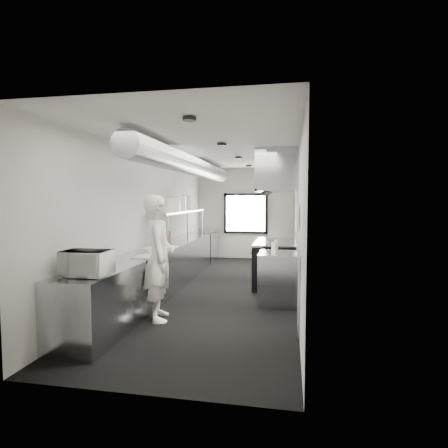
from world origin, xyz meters
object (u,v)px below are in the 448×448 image
at_px(line_cook, 159,258).
at_px(squeeze_bottle_c, 276,248).
at_px(pass_shelf, 180,212).
at_px(plate_stack_b, 175,204).
at_px(range, 275,263).
at_px(deli_tub_b, 102,261).
at_px(deli_tub_a, 103,262).
at_px(squeeze_bottle_d, 273,247).
at_px(prep_counter, 159,271).
at_px(plate_stack_c, 181,203).
at_px(cutting_board, 159,247).
at_px(squeeze_bottle_e, 276,245).
at_px(knife_block, 167,237).
at_px(plate_stack_d, 187,202).
at_px(far_work_table, 204,246).
at_px(squeeze_bottle_a, 275,250).
at_px(small_plate, 148,254).
at_px(exhaust_hood, 278,173).
at_px(plate_stack_a, 168,205).
at_px(squeeze_bottle_b, 276,249).
at_px(microwave, 87,263).
at_px(bottle_station, 277,278).

xyz_separation_m(line_cook, squeeze_bottle_c, (1.71, 1.18, 0.03)).
distance_m(pass_shelf, plate_stack_b, 0.40).
relative_size(range, deli_tub_b, 11.71).
distance_m(deli_tub_a, squeeze_bottle_d, 2.95).
distance_m(prep_counter, plate_stack_c, 2.13).
bearing_deg(cutting_board, squeeze_bottle_e, 3.21).
relative_size(knife_block, plate_stack_d, 0.64).
distance_m(far_work_table, plate_stack_c, 2.39).
bearing_deg(squeeze_bottle_d, squeeze_bottle_a, -80.92).
xyz_separation_m(far_work_table, plate_stack_c, (-0.07, -2.01, 1.29)).
distance_m(small_plate, plate_stack_b, 2.10).
bearing_deg(line_cook, far_work_table, -12.76).
bearing_deg(pass_shelf, cutting_board, -87.49).
bearing_deg(deli_tub_b, deli_tub_a, -56.88).
height_order(exhaust_hood, prep_counter, exhaust_hood).
distance_m(plate_stack_a, plate_stack_c, 0.99).
xyz_separation_m(prep_counter, cutting_board, (0.03, -0.01, 0.46)).
bearing_deg(squeeze_bottle_b, knife_block, 153.23).
relative_size(line_cook, deli_tub_a, 14.10).
bearing_deg(plate_stack_a, deli_tub_a, -91.14).
bearing_deg(squeeze_bottle_b, pass_shelf, 141.59).
xyz_separation_m(exhaust_hood, pass_shelf, (-2.29, 0.30, -0.86)).
bearing_deg(squeeze_bottle_d, plate_stack_b, 151.10).
height_order(exhaust_hood, line_cook, exhaust_hood).
bearing_deg(plate_stack_b, cutting_board, -87.13).
relative_size(exhaust_hood, squeeze_bottle_d, 13.11).
height_order(plate_stack_a, squeeze_bottle_a, plate_stack_a).
bearing_deg(squeeze_bottle_b, plate_stack_c, 139.09).
relative_size(prep_counter, line_cook, 3.14).
bearing_deg(plate_stack_b, microwave, -88.78).
distance_m(line_cook, plate_stack_c, 3.28).
relative_size(bottle_station, plate_stack_b, 2.86).
relative_size(plate_stack_a, plate_stack_c, 0.86).
distance_m(exhaust_hood, pass_shelf, 2.46).
height_order(microwave, squeeze_bottle_e, microwave).
xyz_separation_m(bottle_station, cutting_board, (-2.27, 0.19, 0.46)).
bearing_deg(microwave, plate_stack_b, 91.54).
distance_m(far_work_table, squeeze_bottle_e, 4.28).
bearing_deg(small_plate, deli_tub_b, -107.20).
height_order(prep_counter, deli_tub_a, deli_tub_a).
bearing_deg(plate_stack_d, range, -23.88).
distance_m(range, plate_stack_b, 2.55).
height_order(prep_counter, range, range).
xyz_separation_m(bottle_station, squeeze_bottle_d, (-0.09, 0.11, 0.53)).
bearing_deg(squeeze_bottle_c, bottle_station, 54.28).
bearing_deg(plate_stack_d, squeeze_bottle_b, -47.27).
bearing_deg(exhaust_hood, squeeze_bottle_c, -89.30).
xyz_separation_m(prep_counter, pass_shelf, (-0.04, 1.50, 1.09)).
bearing_deg(squeeze_bottle_c, microwave, -133.72).
height_order(pass_shelf, range, pass_shelf).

